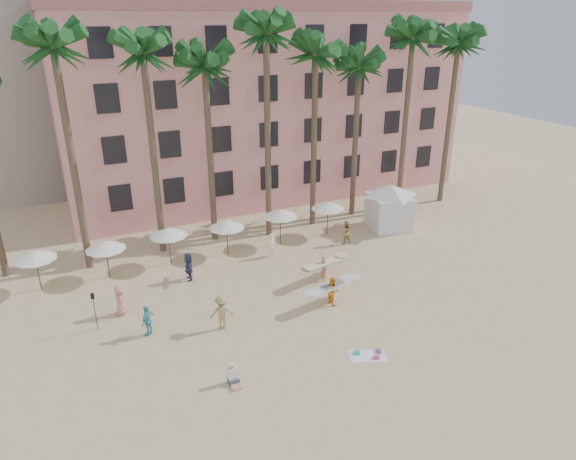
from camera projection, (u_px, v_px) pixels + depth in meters
The scene contains 11 objects.
ground at pixel (328, 346), 26.01m from camera, with size 120.00×120.00×0.00m, color #D1B789.
pink_hotel at pixel (259, 103), 47.33m from camera, with size 35.00×14.00×16.00m, color pink.
palm_row at pixel (228, 57), 33.68m from camera, with size 44.40×5.40×16.30m.
umbrella_row at pixel (198, 228), 34.35m from camera, with size 22.50×2.70×2.73m.
cabana at pixel (390, 202), 39.74m from camera, with size 5.27×5.27×3.50m.
beach_towel at pixel (369, 355), 25.26m from camera, with size 2.05×1.62×0.14m.
carrier_yellow at pixel (324, 266), 32.17m from camera, with size 3.41×1.75×1.64m.
carrier_white at pixel (333, 289), 29.50m from camera, with size 3.28×1.33×1.69m.
beachgoers at pixel (221, 279), 30.70m from camera, with size 17.12×7.80×1.93m.
paddle at pixel (94, 307), 26.83m from camera, with size 0.18×0.04×2.23m.
seated_man at pixel (233, 377), 23.24m from camera, with size 0.47×0.81×1.06m.
Camera 1 is at (-11.04, -18.76, 15.54)m, focal length 32.00 mm.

